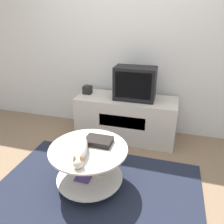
{
  "coord_description": "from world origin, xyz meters",
  "views": [
    {
      "loc": [
        0.61,
        -1.61,
        1.62
      ],
      "look_at": [
        0.0,
        0.51,
        0.63
      ],
      "focal_mm": 35.0,
      "sensor_mm": 36.0,
      "label": 1
    }
  ],
  "objects_px": {
    "speaker": "(87,90)",
    "cat": "(79,147)",
    "dvd_box": "(99,141)",
    "tv": "(135,83)"
  },
  "relations": [
    {
      "from": "dvd_box",
      "to": "speaker",
      "type": "bearing_deg",
      "value": 117.04
    },
    {
      "from": "dvd_box",
      "to": "cat",
      "type": "xyz_separation_m",
      "value": [
        -0.11,
        -0.2,
        0.04
      ]
    },
    {
      "from": "speaker",
      "to": "cat",
      "type": "distance_m",
      "value": 1.29
    },
    {
      "from": "tv",
      "to": "speaker",
      "type": "bearing_deg",
      "value": 176.9
    },
    {
      "from": "dvd_box",
      "to": "cat",
      "type": "distance_m",
      "value": 0.24
    },
    {
      "from": "speaker",
      "to": "tv",
      "type": "bearing_deg",
      "value": -3.1
    },
    {
      "from": "tv",
      "to": "cat",
      "type": "height_order",
      "value": "tv"
    },
    {
      "from": "dvd_box",
      "to": "cat",
      "type": "bearing_deg",
      "value": -118.84
    },
    {
      "from": "speaker",
      "to": "cat",
      "type": "relative_size",
      "value": 0.2
    },
    {
      "from": "dvd_box",
      "to": "cat",
      "type": "height_order",
      "value": "cat"
    }
  ]
}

